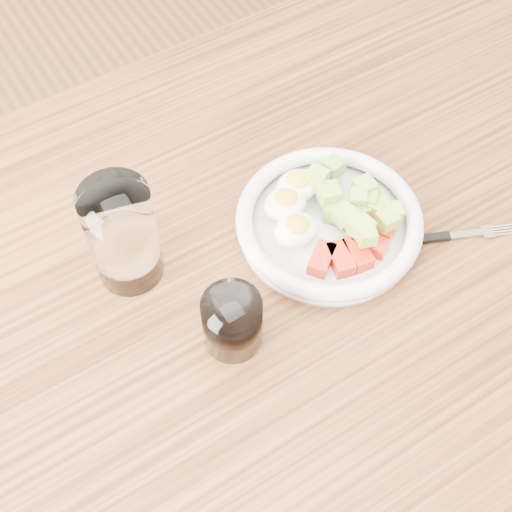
{
  "coord_description": "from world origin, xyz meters",
  "views": [
    {
      "loc": [
        -0.28,
        -0.41,
        1.55
      ],
      "look_at": [
        -0.01,
        0.01,
        0.8
      ],
      "focal_mm": 50.0,
      "sensor_mm": 36.0,
      "label": 1
    }
  ],
  "objects": [
    {
      "name": "water_glass",
      "position": [
        -0.15,
        0.1,
        0.85
      ],
      "size": [
        0.09,
        0.09,
        0.15
      ],
      "primitive_type": "cylinder",
      "color": "white",
      "rests_on": "dining_table"
    },
    {
      "name": "ground",
      "position": [
        0.0,
        0.0,
        0.0
      ],
      "size": [
        4.0,
        4.0,
        0.0
      ],
      "primitive_type": "plane",
      "color": "brown",
      "rests_on": "ground"
    },
    {
      "name": "fork",
      "position": [
        0.22,
        -0.08,
        0.77
      ],
      "size": [
        0.17,
        0.08,
        0.01
      ],
      "color": "black",
      "rests_on": "dining_table"
    },
    {
      "name": "dining_table",
      "position": [
        0.0,
        0.0,
        0.67
      ],
      "size": [
        1.5,
        0.9,
        0.77
      ],
      "color": "brown",
      "rests_on": "ground"
    },
    {
      "name": "bowl",
      "position": [
        0.1,
        0.01,
        0.79
      ],
      "size": [
        0.25,
        0.25,
        0.06
      ],
      "color": "white",
      "rests_on": "dining_table"
    },
    {
      "name": "coffee_glass",
      "position": [
        -0.09,
        -0.06,
        0.81
      ],
      "size": [
        0.07,
        0.07,
        0.08
      ],
      "color": "white",
      "rests_on": "dining_table"
    }
  ]
}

